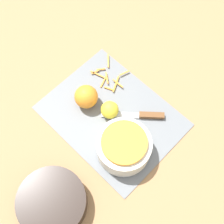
# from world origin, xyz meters

# --- Properties ---
(ground_plane) EXTENTS (4.00, 4.00, 0.00)m
(ground_plane) POSITION_xyz_m (0.00, 0.00, 0.00)
(ground_plane) COLOR #9E754C
(cutting_board) EXTENTS (0.45, 0.35, 0.01)m
(cutting_board) POSITION_xyz_m (0.00, 0.00, 0.00)
(cutting_board) COLOR slate
(cutting_board) RESTS_ON ground_plane
(bowl_speckled) EXTENTS (0.18, 0.18, 0.09)m
(bowl_speckled) POSITION_xyz_m (-0.12, 0.06, 0.05)
(bowl_speckled) COLOR silver
(bowl_speckled) RESTS_ON cutting_board
(bowl_dark) EXTENTS (0.21, 0.21, 0.06)m
(bowl_dark) POSITION_xyz_m (-0.08, 0.34, 0.03)
(bowl_dark) COLOR black
(bowl_dark) RESTS_ON ground_plane
(knife) EXTENTS (0.18, 0.16, 0.02)m
(knife) POSITION_xyz_m (-0.08, -0.08, 0.01)
(knife) COLOR brown
(knife) RESTS_ON cutting_board
(orange_left) EXTENTS (0.08, 0.08, 0.08)m
(orange_left) POSITION_xyz_m (0.10, 0.02, 0.05)
(orange_left) COLOR orange
(orange_left) RESTS_ON cutting_board
(lemon) EXTENTS (0.06, 0.06, 0.06)m
(lemon) POSITION_xyz_m (0.01, -0.00, 0.04)
(lemon) COLOR yellow
(lemon) RESTS_ON cutting_board
(peel_pile) EXTENTS (0.14, 0.12, 0.01)m
(peel_pile) POSITION_xyz_m (0.12, -0.10, 0.01)
(peel_pile) COLOR orange
(peel_pile) RESTS_ON cutting_board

